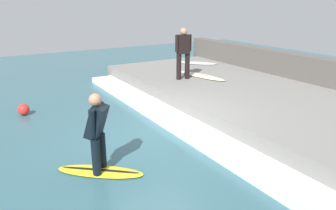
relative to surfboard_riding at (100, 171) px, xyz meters
The scene contains 10 objects.
ground_plane 2.02m from the surfboard_riding, 29.39° to the left, with size 28.00×28.00×0.00m, color #335B66.
concrete_ledge 5.18m from the surfboard_riding, 11.05° to the left, with size 4.40×12.10×0.52m, color slate.
back_wall 7.62m from the surfboard_riding, ahead, with size 0.50×12.70×1.33m, color #544F49.
wave_foam_crest 2.69m from the surfboard_riding, 21.67° to the left, with size 0.77×11.49×0.19m, color silver.
surfboard_riding is the anchor object (origin of this frame).
surfer_riding 0.85m from the surfboard_riding, 165.96° to the left, with size 0.54×0.54×1.47m.
surfer_waiting_near 5.74m from the surfboard_riding, 40.57° to the left, with size 0.56×0.30×1.67m.
surfboard_waiting_near 6.15m from the surfboard_riding, 36.00° to the left, with size 0.91×2.12×0.06m.
surfboard_spare 8.34m from the surfboard_riding, 42.08° to the left, with size 1.57×1.65×0.06m.
marker_buoy 4.19m from the surfboard_riding, 99.76° to the left, with size 0.32×0.32×0.32m, color red.
Camera 1 is at (-3.46, -6.25, 3.08)m, focal length 35.00 mm.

